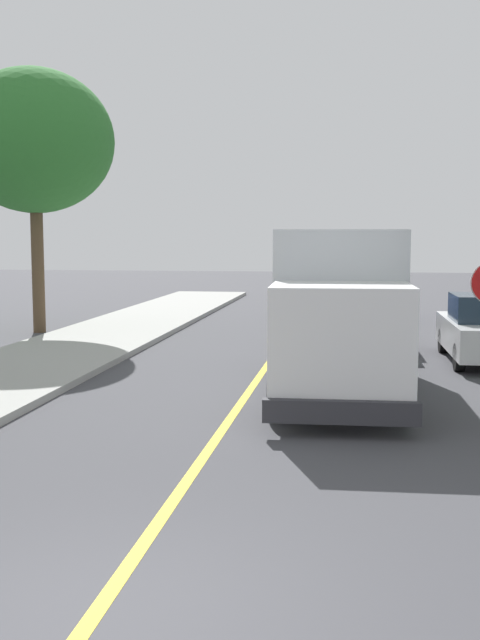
% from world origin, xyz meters
% --- Properties ---
extents(ground_plane, '(120.00, 120.00, 0.00)m').
position_xyz_m(ground_plane, '(0.00, 0.00, 0.00)').
color(ground_plane, '#424247').
extents(centre_line_yellow, '(0.16, 56.00, 0.01)m').
position_xyz_m(centre_line_yellow, '(0.00, 10.00, 0.00)').
color(centre_line_yellow, gold).
rests_on(centre_line_yellow, ground).
extents(box_truck, '(2.67, 7.27, 3.20)m').
position_xyz_m(box_truck, '(1.74, 9.74, 1.77)').
color(box_truck, silver).
rests_on(box_truck, ground).
extents(parked_car_near, '(1.93, 4.45, 1.67)m').
position_xyz_m(parked_car_near, '(2.33, 15.82, 0.79)').
color(parked_car_near, black).
rests_on(parked_car_near, ground).
extents(parked_car_mid, '(1.89, 4.44, 1.67)m').
position_xyz_m(parked_car_mid, '(2.42, 23.14, 0.79)').
color(parked_car_mid, '#2D4793').
rests_on(parked_car_mid, ground).
extents(street_tree_down_block, '(4.98, 4.98, 8.27)m').
position_xyz_m(street_tree_down_block, '(-7.95, 17.59, 6.01)').
color(street_tree_down_block, brown).
rests_on(street_tree_down_block, ground).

